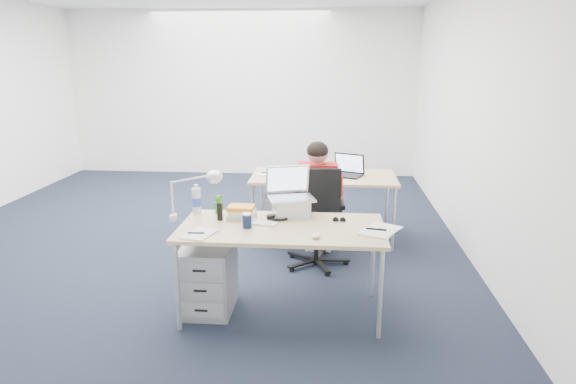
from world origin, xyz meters
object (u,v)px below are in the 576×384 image
(seated_person, at_px, (318,201))
(book_stack, at_px, (242,212))
(office_chair, at_px, (317,238))
(wireless_keyboard, at_px, (261,223))
(bear_figurine, at_px, (218,204))
(silver_laptop, at_px, (291,192))
(sunglasses, at_px, (339,220))
(water_bottle, at_px, (197,199))
(desk_lamp, at_px, (188,195))
(desk_far, at_px, (324,180))
(drawer_pedestal_near, at_px, (208,278))
(drawer_pedestal_far, at_px, (284,215))
(headphones, at_px, (279,216))
(desk_near, at_px, (282,232))
(computer_mouse, at_px, (316,236))
(cordless_phone, at_px, (220,212))
(dark_laptop, at_px, (346,165))
(can_koozie, at_px, (247,220))
(far_cup, at_px, (336,168))

(seated_person, relative_size, book_stack, 5.38)
(office_chair, relative_size, wireless_keyboard, 3.94)
(bear_figurine, bearing_deg, silver_laptop, -22.68)
(silver_laptop, xyz_separation_m, sunglasses, (0.40, -0.14, -0.19))
(water_bottle, xyz_separation_m, desk_lamp, (0.00, -0.24, 0.10))
(desk_far, xyz_separation_m, drawer_pedestal_near, (-0.90, -1.81, -0.41))
(drawer_pedestal_far, distance_m, headphones, 1.62)
(drawer_pedestal_far, xyz_separation_m, desk_lamp, (-0.61, -1.68, 0.68))
(desk_near, bearing_deg, wireless_keyboard, 162.08)
(desk_far, distance_m, water_bottle, 1.84)
(computer_mouse, xyz_separation_m, cordless_phone, (-0.79, 0.35, 0.06))
(wireless_keyboard, bearing_deg, drawer_pedestal_far, 102.23)
(wireless_keyboard, height_order, water_bottle, water_bottle)
(sunglasses, relative_size, dark_laptop, 0.30)
(seated_person, xyz_separation_m, dark_laptop, (0.29, 0.66, 0.24))
(drawer_pedestal_far, relative_size, computer_mouse, 5.62)
(office_chair, xyz_separation_m, sunglasses, (0.20, -0.82, 0.45))
(desk_far, xyz_separation_m, computer_mouse, (-0.03, -2.05, 0.06))
(drawer_pedestal_near, bearing_deg, office_chair, 49.17)
(can_koozie, distance_m, sunglasses, 0.75)
(can_koozie, xyz_separation_m, bear_figurine, (-0.30, 0.36, 0.02))
(headphones, height_order, can_koozie, can_koozie)
(desk_near, height_order, cordless_phone, cordless_phone)
(desk_near, distance_m, water_bottle, 0.83)
(far_cup, bearing_deg, desk_far, -127.91)
(bear_figurine, bearing_deg, water_bottle, 160.45)
(bear_figurine, height_order, dark_laptop, dark_laptop)
(office_chair, bearing_deg, wireless_keyboard, -118.44)
(wireless_keyboard, bearing_deg, sunglasses, 22.81)
(water_bottle, relative_size, far_cup, 2.36)
(book_stack, xyz_separation_m, far_cup, (0.79, 1.80, 0.00))
(silver_laptop, xyz_separation_m, far_cup, (0.39, 1.69, -0.15))
(wireless_keyboard, bearing_deg, headphones, 60.76)
(desk_near, xyz_separation_m, cordless_phone, (-0.51, 0.11, 0.12))
(desk_lamp, bearing_deg, cordless_phone, -1.21)
(can_koozie, distance_m, far_cup, 2.15)
(drawer_pedestal_far, height_order, computer_mouse, computer_mouse)
(sunglasses, height_order, far_cup, far_cup)
(desk_far, height_order, bear_figurine, bear_figurine)
(desk_near, relative_size, book_stack, 7.01)
(desk_near, bearing_deg, bear_figurine, 151.53)
(desk_far, bearing_deg, computer_mouse, -90.75)
(seated_person, bearing_deg, wireless_keyboard, -108.94)
(office_chair, distance_m, wireless_keyboard, 1.11)
(cordless_phone, bearing_deg, drawer_pedestal_far, 91.27)
(desk_near, bearing_deg, drawer_pedestal_far, 94.69)
(seated_person, relative_size, cordless_phone, 8.38)
(silver_laptop, bearing_deg, computer_mouse, -83.82)
(bear_figurine, bearing_deg, desk_near, -50.17)
(desk_far, bearing_deg, headphones, -101.84)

